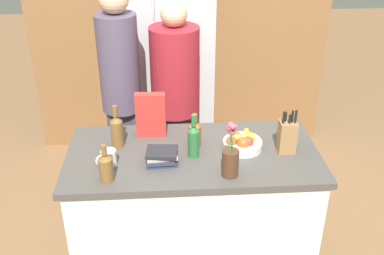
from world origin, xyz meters
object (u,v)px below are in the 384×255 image
at_px(bottle_oil, 106,167).
at_px(bottle_wine, 194,140).
at_px(knife_block, 287,136).
at_px(person_at_sink, 121,88).
at_px(cereal_box, 151,115).
at_px(bottle_water, 117,130).
at_px(fruit_bowl, 243,142).
at_px(refrigerator, 163,63).
at_px(book_stack, 161,157).
at_px(bottle_vinegar, 195,133).
at_px(person_in_blue, 175,96).
at_px(flower_vase, 230,158).
at_px(coffee_mug, 108,158).

relative_size(bottle_oil, bottle_wine, 0.82).
relative_size(knife_block, bottle_oil, 1.27).
bearing_deg(person_at_sink, cereal_box, -65.36).
xyz_separation_m(bottle_wine, bottle_water, (-0.46, 0.15, 0.00)).
relative_size(fruit_bowl, bottle_oil, 1.09).
relative_size(refrigerator, book_stack, 9.98).
relative_size(fruit_bowl, cereal_box, 0.83).
height_order(fruit_bowl, bottle_water, bottle_water).
bearing_deg(bottle_water, book_stack, -39.02).
height_order(cereal_box, bottle_vinegar, cereal_box).
xyz_separation_m(fruit_bowl, bottle_vinegar, (-0.29, 0.07, 0.04)).
relative_size(knife_block, bottle_wine, 1.03).
bearing_deg(book_stack, person_at_sink, 109.01).
distance_m(refrigerator, person_in_blue, 0.59).
xyz_separation_m(cereal_box, person_in_blue, (0.17, 0.55, -0.12)).
relative_size(refrigerator, bottle_oil, 8.66).
xyz_separation_m(cereal_box, bottle_vinegar, (0.27, -0.14, -0.06)).
bearing_deg(book_stack, knife_block, 6.14).
height_order(knife_block, bottle_vinegar, knife_block).
xyz_separation_m(fruit_bowl, bottle_wine, (-0.30, -0.06, 0.06)).
xyz_separation_m(fruit_bowl, person_in_blue, (-0.38, 0.76, -0.02)).
height_order(bottle_vinegar, bottle_water, bottle_water).
height_order(knife_block, bottle_wine, knife_block).
height_order(book_stack, bottle_vinegar, bottle_vinegar).
height_order(cereal_box, bottle_wine, cereal_box).
relative_size(bottle_oil, person_in_blue, 0.14).
xyz_separation_m(flower_vase, bottle_vinegar, (-0.17, 0.35, -0.03)).
xyz_separation_m(book_stack, bottle_vinegar, (0.21, 0.20, 0.04)).
distance_m(fruit_bowl, person_at_sink, 1.05).
xyz_separation_m(book_stack, bottle_wine, (0.19, 0.07, 0.06)).
distance_m(book_stack, person_at_sink, 0.88).
bearing_deg(bottle_oil, cereal_box, 64.28).
distance_m(knife_block, person_in_blue, 1.03).
bearing_deg(bottle_vinegar, bottle_oil, -145.06).
bearing_deg(coffee_mug, bottle_vinegar, 21.48).
distance_m(flower_vase, bottle_vinegar, 0.39).
relative_size(cereal_box, bottle_wine, 1.07).
bearing_deg(bottle_oil, bottle_wine, 24.42).
bearing_deg(fruit_bowl, knife_block, -11.52).
height_order(bottle_water, person_at_sink, person_at_sink).
bearing_deg(bottle_wine, bottle_oil, -155.58).
distance_m(bottle_wine, bottle_water, 0.48).
xyz_separation_m(refrigerator, bottle_oil, (-0.32, -1.62, 0.02)).
distance_m(knife_block, bottle_water, 1.02).
bearing_deg(knife_block, person_in_blue, 128.24).
height_order(refrigerator, person_at_sink, refrigerator).
xyz_separation_m(coffee_mug, bottle_wine, (0.49, 0.07, 0.06)).
height_order(bottle_oil, bottle_wine, bottle_wine).
xyz_separation_m(book_stack, person_at_sink, (-0.29, 0.83, 0.08)).
xyz_separation_m(fruit_bowl, coffee_mug, (-0.79, -0.13, 0.01)).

